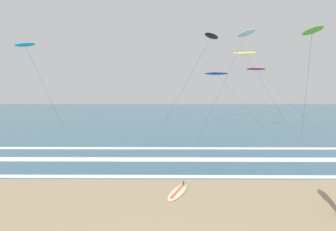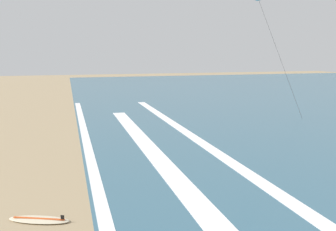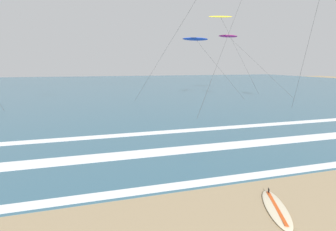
# 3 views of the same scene
# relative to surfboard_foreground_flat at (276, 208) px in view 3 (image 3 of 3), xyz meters

# --- Properties ---
(ocean_surface) EXTENTS (140.00, 90.00, 0.01)m
(ocean_surface) POSITION_rel_surfboard_foreground_flat_xyz_m (-0.74, 46.72, -0.04)
(ocean_surface) COLOR #386075
(ocean_surface) RESTS_ON ground
(wave_foam_shoreline) EXTENTS (59.68, 0.51, 0.01)m
(wave_foam_shoreline) POSITION_rel_surfboard_foreground_flat_xyz_m (0.93, 2.12, -0.03)
(wave_foam_shoreline) COLOR white
(wave_foam_shoreline) RESTS_ON ocean_surface
(wave_foam_mid_break) EXTENTS (43.06, 1.07, 0.01)m
(wave_foam_mid_break) POSITION_rel_surfboard_foreground_flat_xyz_m (0.31, 5.59, -0.03)
(wave_foam_mid_break) COLOR white
(wave_foam_mid_break) RESTS_ON ocean_surface
(wave_foam_outer_break) EXTENTS (57.56, 0.75, 0.01)m
(wave_foam_outer_break) POSITION_rel_surfboard_foreground_flat_xyz_m (1.03, 9.01, -0.03)
(wave_foam_outer_break) COLOR white
(wave_foam_outer_break) RESTS_ON ocean_surface
(surfboard_foreground_flat) EXTENTS (1.34, 2.17, 0.25)m
(surfboard_foreground_flat) POSITION_rel_surfboard_foreground_flat_xyz_m (0.00, 0.00, 0.00)
(surfboard_foreground_flat) COLOR beige
(surfboard_foreground_flat) RESTS_ON ground
(kite_blue_high_right) EXTENTS (7.87, 1.79, 7.50)m
(kite_blue_high_right) POSITION_rel_surfboard_foreground_flat_xyz_m (6.01, 22.37, 7.20)
(kite_blue_high_right) COLOR blue
(kite_blue_high_right) RESTS_ON ground
(kite_yellow_far_right) EXTENTS (8.55, 1.48, 10.75)m
(kite_yellow_far_right) POSITION_rel_surfboard_foreground_flat_xyz_m (10.61, 25.27, 10.43)
(kite_yellow_far_right) COLOR yellow
(kite_yellow_far_right) RESTS_ON ground
(kite_magenta_distant_high) EXTENTS (6.10, 10.02, 8.69)m
(kite_magenta_distant_high) POSITION_rel_surfboard_foreground_flat_xyz_m (13.46, 28.14, 8.37)
(kite_magenta_distant_high) COLOR #CC2384
(kite_magenta_distant_high) RESTS_ON ground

